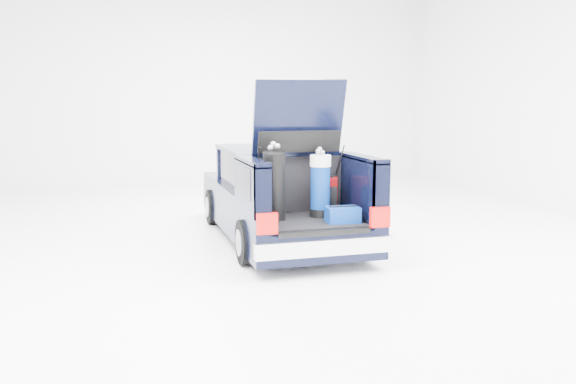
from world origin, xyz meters
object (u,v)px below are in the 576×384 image
object	(u,v)px
blue_duffel	(343,215)
blue_golf_bag	(320,185)
red_suitcase	(326,196)
black_golf_bag	(274,186)
car	(277,196)

from	to	relation	value
blue_duffel	blue_golf_bag	bearing A→B (deg)	111.50
blue_golf_bag	blue_duffel	size ratio (longest dim) A/B	2.17
red_suitcase	black_golf_bag	distance (m)	0.92
black_golf_bag	blue_duffel	world-z (taller)	black_golf_bag
blue_duffel	black_golf_bag	bearing A→B (deg)	160.42
red_suitcase	black_golf_bag	size ratio (longest dim) A/B	0.51
red_suitcase	blue_golf_bag	size ratio (longest dim) A/B	0.56
red_suitcase	blue_duffel	bearing A→B (deg)	-66.07
car	blue_golf_bag	size ratio (longest dim) A/B	4.84
car	red_suitcase	distance (m)	1.30
red_suitcase	blue_golf_bag	bearing A→B (deg)	-103.41
black_golf_bag	blue_golf_bag	size ratio (longest dim) A/B	1.09
red_suitcase	blue_duffel	distance (m)	0.68
car	blue_golf_bag	xyz separation A→B (m)	(0.22, -1.43, 0.36)
blue_golf_bag	blue_duffel	xyz separation A→B (m)	(0.15, -0.46, -0.33)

